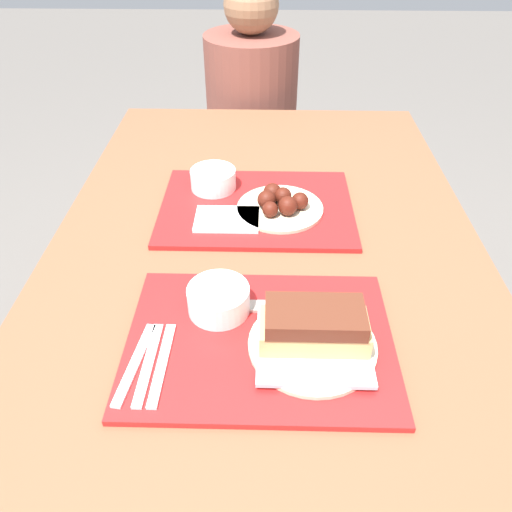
% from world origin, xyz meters
% --- Properties ---
extents(ground_plane, '(12.00, 12.00, 0.00)m').
position_xyz_m(ground_plane, '(0.00, 0.00, 0.00)').
color(ground_plane, '#605B56').
extents(picnic_table, '(0.94, 1.68, 0.77)m').
position_xyz_m(picnic_table, '(0.00, 0.00, 0.68)').
color(picnic_table, brown).
rests_on(picnic_table, ground_plane).
extents(picnic_bench_far, '(0.89, 0.28, 0.47)m').
position_xyz_m(picnic_bench_far, '(0.00, 1.06, 0.40)').
color(picnic_bench_far, brown).
rests_on(picnic_bench_far, ground_plane).
extents(tray_near, '(0.45, 0.34, 0.01)m').
position_xyz_m(tray_near, '(-0.01, -0.20, 0.77)').
color(tray_near, red).
rests_on(tray_near, picnic_table).
extents(tray_far, '(0.45, 0.34, 0.01)m').
position_xyz_m(tray_far, '(-0.02, 0.22, 0.77)').
color(tray_far, red).
rests_on(tray_far, picnic_table).
extents(bowl_coleslaw_near, '(0.11, 0.11, 0.05)m').
position_xyz_m(bowl_coleslaw_near, '(-0.08, -0.13, 0.81)').
color(bowl_coleslaw_near, white).
rests_on(bowl_coleslaw_near, tray_near).
extents(brisket_sandwich_plate, '(0.21, 0.21, 0.08)m').
position_xyz_m(brisket_sandwich_plate, '(0.08, -0.22, 0.81)').
color(brisket_sandwich_plate, beige).
rests_on(brisket_sandwich_plate, tray_near).
extents(plastic_fork_near, '(0.02, 0.17, 0.00)m').
position_xyz_m(plastic_fork_near, '(-0.19, -0.26, 0.78)').
color(plastic_fork_near, white).
rests_on(plastic_fork_near, tray_near).
extents(plastic_knife_near, '(0.02, 0.17, 0.00)m').
position_xyz_m(plastic_knife_near, '(-0.16, -0.26, 0.78)').
color(plastic_knife_near, white).
rests_on(plastic_knife_near, tray_near).
extents(plastic_spoon_near, '(0.04, 0.17, 0.00)m').
position_xyz_m(plastic_spoon_near, '(-0.21, -0.26, 0.78)').
color(plastic_spoon_near, white).
rests_on(plastic_spoon_near, tray_near).
extents(condiment_packet, '(0.04, 0.03, 0.01)m').
position_xyz_m(condiment_packet, '(-0.02, -0.13, 0.78)').
color(condiment_packet, '#A59E93').
rests_on(condiment_packet, tray_near).
extents(bowl_coleslaw_far, '(0.11, 0.11, 0.05)m').
position_xyz_m(bowl_coleslaw_far, '(-0.13, 0.30, 0.81)').
color(bowl_coleslaw_far, white).
rests_on(bowl_coleslaw_far, tray_far).
extents(wings_plate_far, '(0.20, 0.20, 0.05)m').
position_xyz_m(wings_plate_far, '(0.03, 0.20, 0.80)').
color(wings_plate_far, beige).
rests_on(wings_plate_far, tray_far).
extents(napkin_far, '(0.14, 0.10, 0.01)m').
position_xyz_m(napkin_far, '(-0.09, 0.15, 0.78)').
color(napkin_far, white).
rests_on(napkin_far, tray_far).
extents(person_seated_across, '(0.34, 0.34, 0.67)m').
position_xyz_m(person_seated_across, '(-0.06, 1.06, 0.75)').
color(person_seated_across, brown).
rests_on(person_seated_across, picnic_bench_far).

